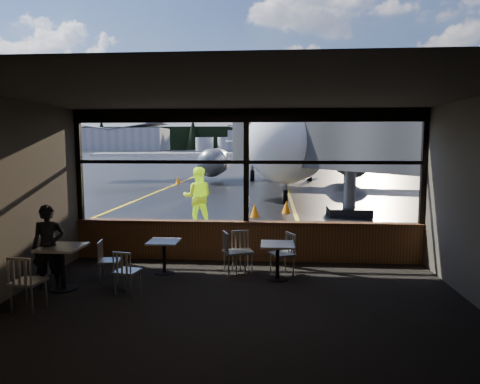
# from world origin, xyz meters

# --- Properties ---
(ground_plane) EXTENTS (520.00, 520.00, 0.00)m
(ground_plane) POSITION_xyz_m (0.00, 120.00, 0.00)
(ground_plane) COLOR black
(ground_plane) RESTS_ON ground
(carpet_floor) EXTENTS (8.00, 6.00, 0.01)m
(carpet_floor) POSITION_xyz_m (0.00, -3.00, 0.01)
(carpet_floor) COLOR black
(carpet_floor) RESTS_ON ground
(ceiling) EXTENTS (8.00, 6.00, 0.04)m
(ceiling) POSITION_xyz_m (0.00, -3.00, 3.50)
(ceiling) COLOR #38332D
(ceiling) RESTS_ON ground
(wall_back) EXTENTS (8.00, 0.04, 3.50)m
(wall_back) POSITION_xyz_m (0.00, -6.00, 1.75)
(wall_back) COLOR #454037
(wall_back) RESTS_ON ground
(window_sill) EXTENTS (8.00, 0.28, 0.90)m
(window_sill) POSITION_xyz_m (0.00, 0.00, 0.45)
(window_sill) COLOR #553019
(window_sill) RESTS_ON ground
(window_header) EXTENTS (8.00, 0.18, 0.30)m
(window_header) POSITION_xyz_m (0.00, 0.00, 3.35)
(window_header) COLOR black
(window_header) RESTS_ON ground
(mullion_left) EXTENTS (0.12, 0.12, 2.60)m
(mullion_left) POSITION_xyz_m (-3.95, 0.00, 2.20)
(mullion_left) COLOR black
(mullion_left) RESTS_ON ground
(mullion_centre) EXTENTS (0.12, 0.12, 2.60)m
(mullion_centre) POSITION_xyz_m (0.00, 0.00, 2.20)
(mullion_centre) COLOR black
(mullion_centre) RESTS_ON ground
(mullion_right) EXTENTS (0.12, 0.12, 2.60)m
(mullion_right) POSITION_xyz_m (3.95, 0.00, 2.20)
(mullion_right) COLOR black
(mullion_right) RESTS_ON ground
(window_transom) EXTENTS (8.00, 0.10, 0.08)m
(window_transom) POSITION_xyz_m (0.00, 0.00, 2.30)
(window_transom) COLOR black
(window_transom) RESTS_ON ground
(airliner) EXTENTS (28.05, 33.64, 10.27)m
(airliner) POSITION_xyz_m (1.24, 21.59, 5.13)
(airliner) COLOR white
(airliner) RESTS_ON ground_plane
(jet_bridge) EXTENTS (9.49, 11.59, 5.06)m
(jet_bridge) POSITION_xyz_m (3.60, 5.50, 2.53)
(jet_bridge) COLOR #2F2F31
(jet_bridge) RESTS_ON ground_plane
(cafe_table_near) EXTENTS (0.67, 0.67, 0.74)m
(cafe_table_near) POSITION_xyz_m (0.71, -1.39, 0.37)
(cafe_table_near) COLOR #A29E95
(cafe_table_near) RESTS_ON carpet_floor
(cafe_table_mid) EXTENTS (0.63, 0.63, 0.70)m
(cafe_table_mid) POSITION_xyz_m (-1.66, -1.13, 0.35)
(cafe_table_mid) COLOR #A7A29A
(cafe_table_mid) RESTS_ON carpet_floor
(cafe_table_left) EXTENTS (0.75, 0.75, 0.83)m
(cafe_table_left) POSITION_xyz_m (-3.28, -2.30, 0.42)
(cafe_table_left) COLOR #A39F96
(cafe_table_left) RESTS_ON carpet_floor
(chair_near_e) EXTENTS (0.66, 0.66, 0.89)m
(chair_near_e) POSITION_xyz_m (0.81, -1.11, 0.45)
(chair_near_e) COLOR #BAB5A8
(chair_near_e) RESTS_ON carpet_floor
(chair_near_w) EXTENTS (0.64, 0.64, 0.91)m
(chair_near_w) POSITION_xyz_m (-0.18, -1.07, 0.46)
(chair_near_w) COLOR #AFA99E
(chair_near_w) RESTS_ON carpet_floor
(chair_near_n) EXTENTS (0.60, 0.60, 0.87)m
(chair_near_n) POSITION_xyz_m (-0.03, -0.91, 0.44)
(chair_near_n) COLOR beige
(chair_near_n) RESTS_ON carpet_floor
(chair_mid_s) EXTENTS (0.53, 0.53, 0.82)m
(chair_mid_s) POSITION_xyz_m (-2.01, -2.41, 0.41)
(chair_mid_s) COLOR beige
(chair_mid_s) RESTS_ON carpet_floor
(chair_mid_w) EXTENTS (0.51, 0.51, 0.83)m
(chair_mid_w) POSITION_xyz_m (-2.59, -1.76, 0.41)
(chair_mid_w) COLOR #BBB6A9
(chair_mid_w) RESTS_ON carpet_floor
(chair_left_s) EXTENTS (0.56, 0.56, 0.94)m
(chair_left_s) POSITION_xyz_m (-3.35, -3.30, 0.47)
(chair_left_s) COLOR #BCB6AA
(chair_left_s) RESTS_ON carpet_floor
(passenger) EXTENTS (0.66, 0.53, 1.60)m
(passenger) POSITION_xyz_m (-3.55, -2.27, 0.80)
(passenger) COLOR black
(passenger) RESTS_ON carpet_floor
(ground_crew) EXTENTS (1.03, 0.84, 1.97)m
(ground_crew) POSITION_xyz_m (-1.85, 4.07, 0.98)
(ground_crew) COLOR #BFF219
(ground_crew) RESTS_ON ground_plane
(cone_nose) EXTENTS (0.35, 0.35, 0.49)m
(cone_nose) POSITION_xyz_m (1.15, 7.03, 0.24)
(cone_nose) COLOR #DF5F07
(cone_nose) RESTS_ON ground_plane
(cone_wing) EXTENTS (0.38, 0.38, 0.53)m
(cone_wing) POSITION_xyz_m (-5.99, 19.65, 0.26)
(cone_wing) COLOR #E43B07
(cone_wing) RESTS_ON ground_plane
(hangar_left) EXTENTS (45.00, 18.00, 11.00)m
(hangar_left) POSITION_xyz_m (-70.00, 180.00, 5.50)
(hangar_left) COLOR silver
(hangar_left) RESTS_ON ground_plane
(hangar_mid) EXTENTS (38.00, 15.00, 10.00)m
(hangar_mid) POSITION_xyz_m (0.00, 185.00, 5.00)
(hangar_mid) COLOR silver
(hangar_mid) RESTS_ON ground_plane
(hangar_right) EXTENTS (50.00, 20.00, 12.00)m
(hangar_right) POSITION_xyz_m (60.00, 178.00, 6.00)
(hangar_right) COLOR silver
(hangar_right) RESTS_ON ground_plane
(fuel_tank_a) EXTENTS (8.00, 8.00, 6.00)m
(fuel_tank_a) POSITION_xyz_m (-30.00, 182.00, 3.00)
(fuel_tank_a) COLOR silver
(fuel_tank_a) RESTS_ON ground_plane
(fuel_tank_b) EXTENTS (8.00, 8.00, 6.00)m
(fuel_tank_b) POSITION_xyz_m (-20.00, 182.00, 3.00)
(fuel_tank_b) COLOR silver
(fuel_tank_b) RESTS_ON ground_plane
(fuel_tank_c) EXTENTS (8.00, 8.00, 6.00)m
(fuel_tank_c) POSITION_xyz_m (-10.00, 182.00, 3.00)
(fuel_tank_c) COLOR silver
(fuel_tank_c) RESTS_ON ground_plane
(treeline) EXTENTS (360.00, 3.00, 12.00)m
(treeline) POSITION_xyz_m (0.00, 210.00, 6.00)
(treeline) COLOR black
(treeline) RESTS_ON ground_plane
(cone_extra) EXTENTS (0.35, 0.35, 0.49)m
(cone_extra) POSITION_xyz_m (-0.05, 6.04, 0.24)
(cone_extra) COLOR #FF6108
(cone_extra) RESTS_ON ground_plane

